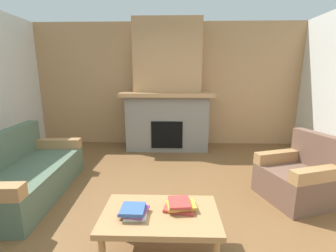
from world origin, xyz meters
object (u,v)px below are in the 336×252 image
object	(u,v)px
fireplace	(167,95)
armchair	(299,177)
couch	(24,175)
coffee_table	(160,218)

from	to	relation	value
fireplace	armchair	world-z (taller)	fireplace
armchair	couch	bearing A→B (deg)	-179.70
fireplace	couch	distance (m)	2.98
fireplace	couch	size ratio (longest dim) A/B	1.46
fireplace	couch	xyz separation A→B (m)	(-1.83, -2.19, -0.88)
couch	coffee_table	xyz separation A→B (m)	(1.87, -1.03, 0.09)
armchair	coffee_table	distance (m)	2.02
fireplace	coffee_table	bearing A→B (deg)	-89.33
couch	armchair	distance (m)	3.60
fireplace	couch	world-z (taller)	fireplace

